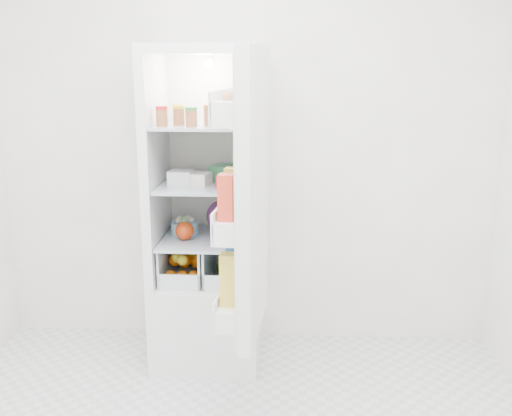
# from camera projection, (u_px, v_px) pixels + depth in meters

# --- Properties ---
(room_walls) EXTENTS (3.02, 3.02, 2.61)m
(room_walls) POSITION_uv_depth(u_px,v_px,m) (209.00, 96.00, 1.87)
(room_walls) COLOR silver
(room_walls) RESTS_ON ground
(refrigerator) EXTENTS (0.60, 0.60, 1.80)m
(refrigerator) POSITION_uv_depth(u_px,v_px,m) (208.00, 247.00, 3.32)
(refrigerator) COLOR silver
(refrigerator) RESTS_ON ground
(shelf_low) EXTENTS (0.49, 0.53, 0.01)m
(shelf_low) POSITION_uv_depth(u_px,v_px,m) (207.00, 238.00, 3.24)
(shelf_low) COLOR #A4B2C0
(shelf_low) RESTS_ON refrigerator
(shelf_mid) EXTENTS (0.49, 0.53, 0.02)m
(shelf_mid) POSITION_uv_depth(u_px,v_px,m) (205.00, 185.00, 3.16)
(shelf_mid) COLOR #A4B2C0
(shelf_mid) RESTS_ON refrigerator
(shelf_top) EXTENTS (0.49, 0.53, 0.02)m
(shelf_top) POSITION_uv_depth(u_px,v_px,m) (204.00, 125.00, 3.09)
(shelf_top) COLOR #A4B2C0
(shelf_top) RESTS_ON refrigerator
(crisper_left) EXTENTS (0.23, 0.46, 0.22)m
(crisper_left) POSITION_uv_depth(u_px,v_px,m) (186.00, 259.00, 3.28)
(crisper_left) COLOR silver
(crisper_left) RESTS_ON refrigerator
(crisper_right) EXTENTS (0.23, 0.46, 0.22)m
(crisper_right) POSITION_uv_depth(u_px,v_px,m) (228.00, 260.00, 3.26)
(crisper_right) COLOR silver
(crisper_right) RESTS_ON refrigerator
(condiment_jars) EXTENTS (0.46, 0.34, 0.08)m
(condiment_jars) POSITION_uv_depth(u_px,v_px,m) (200.00, 117.00, 3.02)
(condiment_jars) COLOR #B21919
(condiment_jars) RESTS_ON shelf_top
(squeeze_bottle) EXTENTS (0.07, 0.07, 0.20)m
(squeeze_bottle) POSITION_uv_depth(u_px,v_px,m) (240.00, 104.00, 3.16)
(squeeze_bottle) COLOR white
(squeeze_bottle) RESTS_ON shelf_top
(tub_white) EXTENTS (0.12, 0.12, 0.08)m
(tub_white) POSITION_uv_depth(u_px,v_px,m) (180.00, 178.00, 3.12)
(tub_white) COLOR silver
(tub_white) RESTS_ON shelf_mid
(tub_cream) EXTENTS (0.14, 0.14, 0.07)m
(tub_cream) POSITION_uv_depth(u_px,v_px,m) (199.00, 179.00, 3.11)
(tub_cream) COLOR silver
(tub_cream) RESTS_ON shelf_mid
(tin_red) EXTENTS (0.10, 0.10, 0.06)m
(tin_red) POSITION_uv_depth(u_px,v_px,m) (224.00, 183.00, 3.03)
(tin_red) COLOR red
(tin_red) RESTS_ON shelf_mid
(foil_tray) EXTENTS (0.18, 0.15, 0.04)m
(foil_tray) POSITION_uv_depth(u_px,v_px,m) (183.00, 174.00, 3.34)
(foil_tray) COLOR silver
(foil_tray) RESTS_ON shelf_mid
(tub_green) EXTENTS (0.15, 0.18, 0.09)m
(tub_green) POSITION_uv_depth(u_px,v_px,m) (223.00, 172.00, 3.27)
(tub_green) COLOR #44965C
(tub_green) RESTS_ON shelf_mid
(red_cabbage) EXTENTS (0.19, 0.19, 0.19)m
(red_cabbage) POSITION_uv_depth(u_px,v_px,m) (223.00, 216.00, 3.32)
(red_cabbage) COLOR #511E58
(red_cabbage) RESTS_ON shelf_low
(bell_pepper) EXTENTS (0.10, 0.10, 0.10)m
(bell_pepper) POSITION_uv_depth(u_px,v_px,m) (185.00, 231.00, 3.17)
(bell_pepper) COLOR red
(bell_pepper) RESTS_ON shelf_low
(mushroom_bowl) EXTENTS (0.17, 0.17, 0.07)m
(mushroom_bowl) POSITION_uv_depth(u_px,v_px,m) (185.00, 228.00, 3.28)
(mushroom_bowl) COLOR #88B3CB
(mushroom_bowl) RESTS_ON shelf_low
(salad_bag) EXTENTS (0.10, 0.10, 0.10)m
(salad_bag) POSITION_uv_depth(u_px,v_px,m) (235.00, 240.00, 3.01)
(salad_bag) COLOR #B9D19C
(salad_bag) RESTS_ON shelf_low
(citrus_pile) EXTENTS (0.20, 0.31, 0.16)m
(citrus_pile) POSITION_uv_depth(u_px,v_px,m) (186.00, 265.00, 3.26)
(citrus_pile) COLOR orange
(citrus_pile) RESTS_ON refrigerator
(veg_pile) EXTENTS (0.16, 0.30, 0.10)m
(veg_pile) POSITION_uv_depth(u_px,v_px,m) (229.00, 268.00, 3.27)
(veg_pile) COLOR #184918
(veg_pile) RESTS_ON refrigerator
(fridge_door) EXTENTS (0.21, 0.60, 1.30)m
(fridge_door) POSITION_uv_depth(u_px,v_px,m) (247.00, 202.00, 2.58)
(fridge_door) COLOR silver
(fridge_door) RESTS_ON refrigerator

